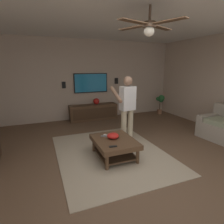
% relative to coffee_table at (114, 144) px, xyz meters
% --- Properties ---
extents(ground_plane, '(9.07, 9.07, 0.00)m').
position_rel_coffee_table_xyz_m(ground_plane, '(-0.54, -0.22, -0.30)').
color(ground_plane, brown).
extents(wall_back_tv, '(0.10, 6.96, 2.79)m').
position_rel_coffee_table_xyz_m(wall_back_tv, '(3.28, -0.22, 1.10)').
color(wall_back_tv, '#BCA893').
rests_on(wall_back_tv, ground).
extents(ceiling_slab, '(7.75, 6.96, 0.10)m').
position_rel_coffee_table_xyz_m(ceiling_slab, '(-0.54, -0.22, 2.55)').
color(ceiling_slab, white).
extents(area_rug, '(2.87, 2.26, 0.01)m').
position_rel_coffee_table_xyz_m(area_rug, '(0.20, -0.00, -0.29)').
color(area_rug, tan).
rests_on(area_rug, ground).
extents(coffee_table, '(1.00, 0.80, 0.40)m').
position_rel_coffee_table_xyz_m(coffee_table, '(0.00, 0.00, 0.00)').
color(coffee_table, '#513823').
rests_on(coffee_table, ground).
extents(media_console, '(0.45, 1.70, 0.55)m').
position_rel_coffee_table_xyz_m(media_console, '(2.95, -0.41, -0.02)').
color(media_console, '#513823').
rests_on(media_console, ground).
extents(tv, '(0.05, 1.23, 0.69)m').
position_rel_coffee_table_xyz_m(tv, '(3.19, -0.41, 1.00)').
color(tv, black).
extents(person_standing, '(0.59, 0.60, 1.64)m').
position_rel_coffee_table_xyz_m(person_standing, '(0.71, -0.63, 0.64)').
color(person_standing, '#C6B793').
rests_on(person_standing, ground).
extents(potted_plant_short, '(0.30, 0.29, 0.78)m').
position_rel_coffee_table_xyz_m(potted_plant_short, '(2.73, -3.13, 0.24)').
color(potted_plant_short, '#9E6B4C').
rests_on(potted_plant_short, ground).
extents(bowl, '(0.25, 0.25, 0.11)m').
position_rel_coffee_table_xyz_m(bowl, '(0.06, 0.01, 0.16)').
color(bowl, red).
rests_on(bowl, coffee_table).
extents(remote_white, '(0.15, 0.12, 0.02)m').
position_rel_coffee_table_xyz_m(remote_white, '(0.24, 0.08, 0.12)').
color(remote_white, white).
rests_on(remote_white, coffee_table).
extents(remote_black, '(0.07, 0.16, 0.02)m').
position_rel_coffee_table_xyz_m(remote_black, '(-0.34, 0.17, 0.12)').
color(remote_black, black).
rests_on(remote_black, coffee_table).
extents(remote_grey, '(0.11, 0.15, 0.02)m').
position_rel_coffee_table_xyz_m(remote_grey, '(0.21, 0.14, 0.12)').
color(remote_grey, slate).
rests_on(remote_grey, coffee_table).
extents(vase_round, '(0.22, 0.22, 0.22)m').
position_rel_coffee_table_xyz_m(vase_round, '(2.97, -0.53, 0.36)').
color(vase_round, red).
rests_on(vase_round, media_console).
extents(wall_speaker_left, '(0.06, 0.12, 0.22)m').
position_rel_coffee_table_xyz_m(wall_speaker_left, '(3.20, -1.41, 1.05)').
color(wall_speaker_left, black).
extents(wall_speaker_right, '(0.06, 0.12, 0.22)m').
position_rel_coffee_table_xyz_m(wall_speaker_right, '(3.20, 0.55, 0.96)').
color(wall_speaker_right, black).
extents(ceiling_fan, '(1.15, 1.17, 0.46)m').
position_rel_coffee_table_xyz_m(ceiling_fan, '(-0.62, -0.32, 2.17)').
color(ceiling_fan, '#4C3828').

